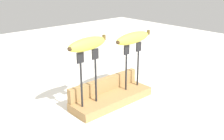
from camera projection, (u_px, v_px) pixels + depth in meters
name	position (u px, v px, depth m)	size (l,w,h in m)	color
ground_plane	(112.00, 102.00, 0.99)	(3.00, 3.00, 0.00)	white
wooden_board	(112.00, 99.00, 0.98)	(0.33, 0.11, 0.03)	#A87F4C
board_backstop	(104.00, 85.00, 1.00)	(0.32, 0.02, 0.05)	#A87F4C
fork_stand_left	(89.00, 73.00, 0.87)	(0.09, 0.01, 0.19)	black
fork_stand_right	(133.00, 62.00, 1.00)	(0.09, 0.01, 0.18)	black
banana_raised_left	(88.00, 44.00, 0.83)	(0.17, 0.06, 0.04)	#DBD147
banana_raised_right	(134.00, 38.00, 0.97)	(0.19, 0.06, 0.04)	#DBD147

